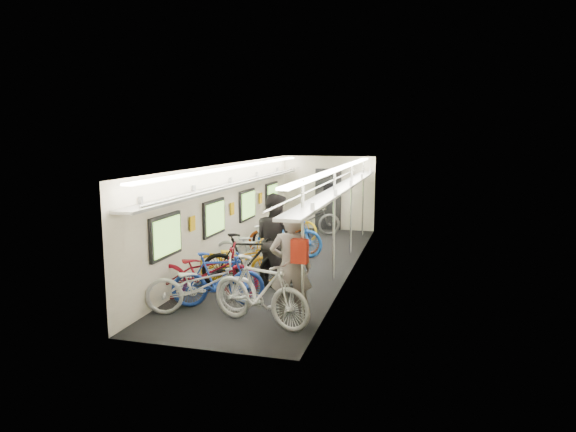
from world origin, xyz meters
The scene contains 17 objects.
train_car_shell centered at (-0.36, 0.71, 1.66)m, with size 10.00×10.00×10.00m.
bicycle_0 centered at (-0.61, -3.57, 0.50)m, with size 0.66×1.90×1.00m, color silver.
bicycle_1 centered at (-0.47, -3.15, 0.50)m, with size 0.47×1.67×1.00m, color #193696.
bicycle_2 centered at (-0.86, -2.86, 0.53)m, with size 0.70×2.02×1.06m, color maroon.
bicycle_3 centered at (-0.29, -2.03, 0.57)m, with size 0.54×1.90×1.14m, color black.
bicycle_4 centered at (-0.67, -1.60, 0.46)m, with size 0.61×1.75×0.92m, color #EFA616.
bicycle_5 centered at (-0.31, -0.46, 0.51)m, with size 0.48×1.71×1.03m, color silver.
bicycle_6 centered at (-0.70, -0.44, 0.51)m, with size 0.67×1.93×1.01m, color #A9A8AD.
bicycle_7 centered at (-0.27, 1.01, 0.56)m, with size 0.52×1.86×1.12m, color #1B4FA4.
bicycle_8 centered at (-0.42, 1.13, 0.50)m, with size 0.66×1.90×1.00m, color #8D370F.
bicycle_9 centered at (-0.57, 1.40, 0.47)m, with size 0.45×1.58×0.95m, color black.
bicycle_10 centered at (-0.70, 3.15, 0.46)m, with size 0.61×1.75×0.92m, color yellow.
bicycle_11 centered at (0.56, -3.85, 0.57)m, with size 0.53×1.89×1.14m, color silver.
bicycle_12 centered at (-0.38, 3.68, 0.53)m, with size 0.70×2.01×1.06m, color slate.
passenger_near centered at (1.01, -3.61, 0.94)m, with size 0.69×0.45×1.88m, color gray.
passenger_mid centered at (0.17, -1.67, 0.96)m, with size 0.93×0.73×1.92m, color black.
backpack centered at (1.22, -3.88, 1.28)m, with size 0.26×0.14×0.38m, color red.
Camera 1 is at (3.09, -11.45, 3.06)m, focal length 32.00 mm.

